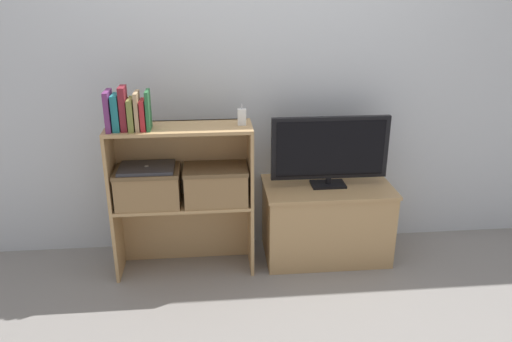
{
  "coord_description": "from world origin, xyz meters",
  "views": [
    {
      "loc": [
        -0.27,
        -2.72,
        1.78
      ],
      "look_at": [
        0.0,
        0.14,
        0.66
      ],
      "focal_mm": 35.0,
      "sensor_mm": 36.0,
      "label": 1
    }
  ],
  "objects": [
    {
      "name": "ground_plane",
      "position": [
        0.0,
        0.0,
        0.0
      ],
      "size": [
        16.0,
        16.0,
        0.0
      ],
      "primitive_type": "plane",
      "color": "gray"
    },
    {
      "name": "wall_back",
      "position": [
        0.0,
        0.49,
        1.2
      ],
      "size": [
        10.0,
        0.05,
        2.4
      ],
      "color": "silver",
      "rests_on": "ground_plane"
    },
    {
      "name": "tv_stand",
      "position": [
        0.48,
        0.23,
        0.26
      ],
      "size": [
        0.83,
        0.48,
        0.51
      ],
      "color": "tan",
      "rests_on": "ground_plane"
    },
    {
      "name": "tv",
      "position": [
        0.48,
        0.23,
        0.76
      ],
      "size": [
        0.75,
        0.14,
        0.46
      ],
      "color": "black",
      "rests_on": "tv_stand"
    },
    {
      "name": "bookshelf_lower_tier",
      "position": [
        -0.46,
        0.2,
        0.3
      ],
      "size": [
        0.86,
        0.29,
        0.48
      ],
      "color": "tan",
      "rests_on": "ground_plane"
    },
    {
      "name": "bookshelf_upper_tier",
      "position": [
        -0.46,
        0.2,
        0.78
      ],
      "size": [
        0.86,
        0.29,
        0.49
      ],
      "color": "tan",
      "rests_on": "bookshelf_lower_tier"
    },
    {
      "name": "book_plum",
      "position": [
        -0.84,
        0.1,
        1.08
      ],
      "size": [
        0.03,
        0.16,
        0.23
      ],
      "color": "#6B2D66",
      "rests_on": "bookshelf_upper_tier"
    },
    {
      "name": "book_teal",
      "position": [
        -0.8,
        0.1,
        1.07
      ],
      "size": [
        0.04,
        0.13,
        0.21
      ],
      "color": "#1E7075",
      "rests_on": "bookshelf_upper_tier"
    },
    {
      "name": "book_maroon",
      "position": [
        -0.76,
        0.1,
        1.09
      ],
      "size": [
        0.04,
        0.12,
        0.25
      ],
      "color": "maroon",
      "rests_on": "bookshelf_upper_tier"
    },
    {
      "name": "book_olive",
      "position": [
        -0.72,
        0.1,
        1.05
      ],
      "size": [
        0.03,
        0.15,
        0.18
      ],
      "color": "olive",
      "rests_on": "bookshelf_upper_tier"
    },
    {
      "name": "book_tan",
      "position": [
        -0.68,
        0.1,
        1.07
      ],
      "size": [
        0.02,
        0.14,
        0.22
      ],
      "color": "tan",
      "rests_on": "bookshelf_upper_tier"
    },
    {
      "name": "book_crimson",
      "position": [
        -0.65,
        0.1,
        1.05
      ],
      "size": [
        0.03,
        0.13,
        0.17
      ],
      "color": "#B22328",
      "rests_on": "bookshelf_upper_tier"
    },
    {
      "name": "book_forest",
      "position": [
        -0.62,
        0.1,
        1.08
      ],
      "size": [
        0.02,
        0.13,
        0.23
      ],
      "color": "#286638",
      "rests_on": "bookshelf_upper_tier"
    },
    {
      "name": "baby_monitor",
      "position": [
        -0.08,
        0.14,
        1.01
      ],
      "size": [
        0.05,
        0.04,
        0.13
      ],
      "color": "white",
      "rests_on": "bookshelf_upper_tier"
    },
    {
      "name": "storage_basket_left",
      "position": [
        -0.66,
        0.13,
        0.6
      ],
      "size": [
        0.39,
        0.26,
        0.23
      ],
      "color": "#937047",
      "rests_on": "bookshelf_lower_tier"
    },
    {
      "name": "storage_basket_right",
      "position": [
        -0.25,
        0.13,
        0.6
      ],
      "size": [
        0.39,
        0.26,
        0.23
      ],
      "color": "#937047",
      "rests_on": "bookshelf_lower_tier"
    },
    {
      "name": "laptop",
      "position": [
        -0.66,
        0.13,
        0.71
      ],
      "size": [
        0.33,
        0.24,
        0.02
      ],
      "color": "#2D2D33",
      "rests_on": "storage_basket_left"
    }
  ]
}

